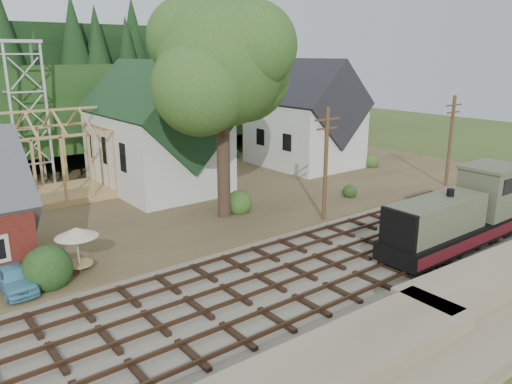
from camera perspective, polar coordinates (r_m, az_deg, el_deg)
ground at (r=26.85m, az=5.10°, el=-9.53°), size 140.00×140.00×0.00m
embankment at (r=22.21m, az=20.85°, el=-16.33°), size 64.00×5.00×1.60m
railroad_bed at (r=26.81m, az=5.10°, el=-9.37°), size 64.00×11.00×0.16m
village_flat at (r=40.94m, az=-12.31°, el=-0.68°), size 64.00×26.00×0.30m
hillside at (r=62.97m, az=-21.98°, el=4.06°), size 70.00×28.96×12.74m
ridge at (r=78.29m, az=-25.35°, el=5.75°), size 80.00×20.00×12.00m
church at (r=42.21m, az=-11.27°, el=6.87°), size 8.40×15.17×13.00m
farmhouse at (r=50.91m, az=5.51°, el=8.19°), size 8.40×10.80×10.60m
timber_frame at (r=41.85m, az=-22.40°, el=3.25°), size 8.20×6.20×6.99m
lattice_tower at (r=46.89m, az=-25.37°, el=12.51°), size 3.20×3.20×12.12m
big_tree at (r=33.57m, az=-3.77°, el=13.60°), size 10.90×8.40×14.70m
telegraph_pole_near at (r=33.71m, az=7.97°, el=3.25°), size 2.20×0.28×8.00m
telegraph_pole_far at (r=45.54m, az=21.33°, el=5.53°), size 2.20×0.28×8.00m
locomotive at (r=31.93m, az=22.33°, el=-2.61°), size 11.36×2.84×4.56m
car_blue at (r=27.00m, az=-25.95°, el=-8.79°), size 1.63×3.81×1.28m
car_red at (r=53.15m, az=5.66°, el=4.22°), size 5.15×4.08×1.30m
patio_set at (r=27.34m, az=-19.84°, el=-4.57°), size 2.20×2.20×2.45m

